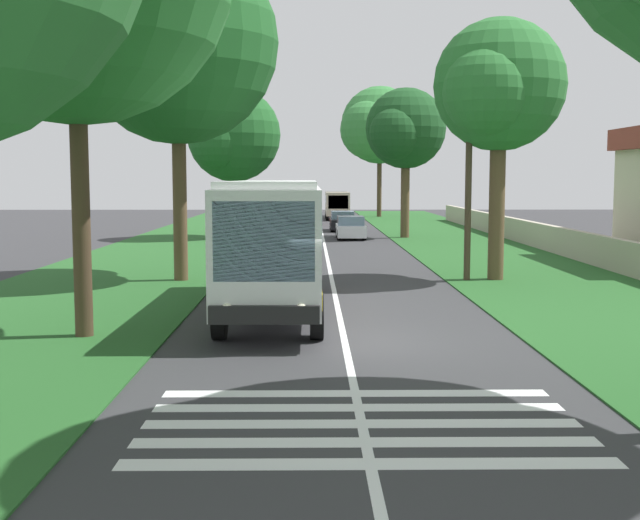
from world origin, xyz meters
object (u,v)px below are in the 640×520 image
roadside_tree_left_3 (232,138)px  roadside_tree_right_0 (377,127)px  trailing_car_1 (351,228)px  trailing_car_0 (287,239)px  trailing_car_2 (342,222)px  roadside_tree_left_0 (175,50)px  trailing_minibus_0 (337,203)px  roadside_tree_right_3 (496,90)px  roadside_tree_right_1 (404,131)px  utility_pole (469,165)px  trailing_car_3 (301,216)px  coach_bus (275,237)px

roadside_tree_left_3 → roadside_tree_right_0: 30.20m
trailing_car_1 → trailing_car_0: bearing=157.3°
trailing_car_2 → roadside_tree_left_0: bearing=165.8°
trailing_minibus_0 → roadside_tree_right_3: (-44.83, -4.35, 5.48)m
roadside_tree_right_1 → utility_pole: size_ratio=1.15×
trailing_car_0 → utility_pole: 14.61m
trailing_minibus_0 → roadside_tree_right_1: bearing=-171.6°
trailing_minibus_0 → roadside_tree_right_0: (4.64, -3.98, 7.14)m
trailing_car_2 → trailing_car_3: 8.85m
trailing_car_3 → trailing_minibus_0: 8.54m
roadside_tree_left_0 → utility_pole: (-0.39, -10.73, -4.20)m
trailing_car_0 → roadside_tree_left_3: roadside_tree_left_3 is taller
trailing_car_3 → utility_pole: 37.94m
roadside_tree_left_3 → coach_bus: bearing=-172.3°
trailing_car_2 → utility_pole: 29.32m
roadside_tree_left_0 → roadside_tree_left_3: roadside_tree_left_0 is taller
trailing_car_3 → roadside_tree_right_1: 17.76m
roadside_tree_left_3 → roadside_tree_right_1: 10.79m
trailing_car_2 → roadside_tree_left_0: 30.42m
trailing_car_1 → utility_pole: (-21.20, -3.29, 3.61)m
coach_bus → trailing_car_3: bearing=-0.3°
trailing_car_1 → roadside_tree_right_3: size_ratio=0.45×
trailing_car_0 → roadside_tree_right_1: size_ratio=0.46×
roadside_tree_right_1 → utility_pole: 22.02m
trailing_car_0 → roadside_tree_left_3: size_ratio=0.46×
roadside_tree_left_0 → roadside_tree_left_3: bearing=-0.0°
trailing_car_2 → roadside_tree_right_3: bearing=-171.1°
coach_bus → utility_pole: (7.07, -6.81, 2.13)m
coach_bus → roadside_tree_left_0: size_ratio=0.91×
trailing_minibus_0 → roadside_tree_left_3: size_ratio=0.64×
coach_bus → trailing_car_2: coach_bus is taller
trailing_car_1 → trailing_car_3: bearing=11.7°
roadside_tree_right_0 → coach_bus: bearing=172.6°
roadside_tree_right_3 → roadside_tree_right_0: bearing=0.4°
coach_bus → trailing_minibus_0: size_ratio=1.86×
coach_bus → utility_pole: 10.04m
utility_pole → roadside_tree_left_3: bearing=26.2°
roadside_tree_right_0 → roadside_tree_right_3: size_ratio=1.32×
trailing_car_3 → roadside_tree_right_1: size_ratio=0.46×
roadside_tree_left_0 → coach_bus: bearing=-152.3°
trailing_car_2 → trailing_car_3: bearing=20.5°
trailing_car_1 → roadside_tree_left_0: size_ratio=0.35×
trailing_car_3 → roadside_tree_left_3: size_ratio=0.46×
coach_bus → trailing_car_1: coach_bus is taller
trailing_car_0 → roadside_tree_right_3: (-12.09, -7.99, 6.36)m
roadside_tree_right_0 → trailing_car_3: bearing=150.0°
trailing_car_0 → roadside_tree_right_0: (37.38, -7.62, 8.02)m
trailing_car_3 → roadside_tree_right_3: (-36.97, -7.58, 6.36)m
trailing_car_2 → roadside_tree_left_3: size_ratio=0.46×
trailing_car_0 → roadside_tree_right_0: 38.98m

